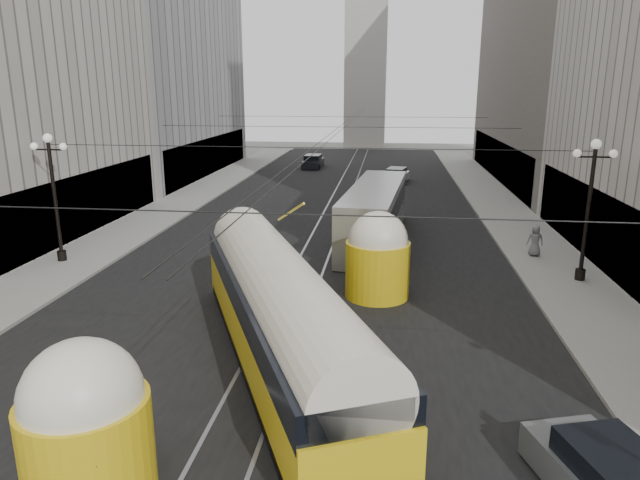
# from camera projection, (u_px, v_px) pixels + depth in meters

# --- Properties ---
(road) EXTENTS (20.00, 85.00, 0.02)m
(road) POSITION_uv_depth(u_px,v_px,m) (335.00, 210.00, 41.48)
(road) COLOR black
(road) RESTS_ON ground
(sidewalk_left) EXTENTS (4.00, 72.00, 0.15)m
(sidewalk_left) POSITION_uv_depth(u_px,v_px,m) (192.00, 197.00, 46.20)
(sidewalk_left) COLOR gray
(sidewalk_left) RESTS_ON ground
(sidewalk_right) EXTENTS (4.00, 72.00, 0.15)m
(sidewalk_right) POSITION_uv_depth(u_px,v_px,m) (496.00, 204.00, 43.44)
(sidewalk_right) COLOR gray
(sidewalk_right) RESTS_ON ground
(rail_left) EXTENTS (0.12, 85.00, 0.04)m
(rail_left) POSITION_uv_depth(u_px,v_px,m) (325.00, 210.00, 41.57)
(rail_left) COLOR gray
(rail_left) RESTS_ON ground
(rail_right) EXTENTS (0.12, 85.00, 0.04)m
(rail_right) POSITION_uv_depth(u_px,v_px,m) (346.00, 210.00, 41.40)
(rail_right) COLOR gray
(rail_right) RESTS_ON ground
(building_left_far) EXTENTS (12.60, 28.60, 28.60)m
(building_left_far) POSITION_uv_depth(u_px,v_px,m) (145.00, 27.00, 54.93)
(building_left_far) COLOR #999999
(building_left_far) RESTS_ON ground
(distant_tower) EXTENTS (6.00, 6.00, 31.36)m
(distant_tower) POSITION_uv_depth(u_px,v_px,m) (366.00, 42.00, 83.13)
(distant_tower) COLOR #B2AFA8
(distant_tower) RESTS_ON ground
(lamppost_left_mid) EXTENTS (1.86, 0.44, 6.37)m
(lamppost_left_mid) POSITION_uv_depth(u_px,v_px,m) (54.00, 191.00, 28.06)
(lamppost_left_mid) COLOR black
(lamppost_left_mid) RESTS_ON sidewalk_left
(lamppost_right_mid) EXTENTS (1.86, 0.44, 6.37)m
(lamppost_right_mid) POSITION_uv_depth(u_px,v_px,m) (589.00, 202.00, 25.16)
(lamppost_right_mid) COLOR black
(lamppost_right_mid) RESTS_ON sidewalk_right
(catenary) EXTENTS (25.00, 72.00, 0.23)m
(catenary) POSITION_uv_depth(u_px,v_px,m) (336.00, 129.00, 38.98)
(catenary) COLOR black
(catenary) RESTS_ON ground
(streetcar) EXTENTS (8.54, 15.95, 3.77)m
(streetcar) POSITION_uv_depth(u_px,v_px,m) (280.00, 311.00, 17.95)
(streetcar) COLOR gold
(streetcar) RESTS_ON ground
(city_bus) EXTENTS (3.76, 12.83, 3.21)m
(city_bus) POSITION_uv_depth(u_px,v_px,m) (375.00, 211.00, 32.84)
(city_bus) COLOR #B4B7B9
(city_bus) RESTS_ON ground
(sedan_white_far) EXTENTS (2.65, 4.57, 1.35)m
(sedan_white_far) POSITION_uv_depth(u_px,v_px,m) (396.00, 176.00, 53.45)
(sedan_white_far) COLOR white
(sedan_white_far) RESTS_ON ground
(sedan_dark_far) EXTENTS (2.01, 4.63, 1.44)m
(sedan_dark_far) POSITION_uv_depth(u_px,v_px,m) (313.00, 162.00, 63.09)
(sedan_dark_far) COLOR black
(sedan_dark_far) RESTS_ON ground
(pedestrian_sidewalk_right) EXTENTS (0.84, 0.55, 1.66)m
(pedestrian_sidewalk_right) POSITION_uv_depth(u_px,v_px,m) (535.00, 240.00, 29.55)
(pedestrian_sidewalk_right) COLOR slate
(pedestrian_sidewalk_right) RESTS_ON sidewalk_right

